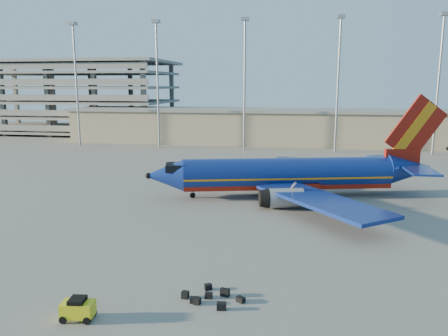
{
  "coord_description": "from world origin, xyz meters",
  "views": [
    {
      "loc": [
        7.46,
        -51.17,
        14.43
      ],
      "look_at": [
        -1.98,
        2.58,
        4.0
      ],
      "focal_mm": 35.0,
      "sensor_mm": 36.0,
      "label": 1
    }
  ],
  "objects": [
    {
      "name": "ground",
      "position": [
        0.0,
        0.0,
        0.0
      ],
      "size": [
        220.0,
        220.0,
        0.0
      ],
      "primitive_type": "plane",
      "color": "slate",
      "rests_on": "ground"
    },
    {
      "name": "terminal_building",
      "position": [
        10.0,
        58.0,
        4.32
      ],
      "size": [
        122.0,
        16.0,
        8.5
      ],
      "color": "gray",
      "rests_on": "ground"
    },
    {
      "name": "parking_garage",
      "position": [
        -62.0,
        74.05,
        11.73
      ],
      "size": [
        62.0,
        32.0,
        21.4
      ],
      "color": "slate",
      "rests_on": "ground"
    },
    {
      "name": "light_mast_row",
      "position": [
        5.0,
        46.0,
        17.55
      ],
      "size": [
        101.6,
        1.6,
        28.65
      ],
      "color": "gray",
      "rests_on": "ground"
    },
    {
      "name": "aircraft_main",
      "position": [
        6.79,
        5.41,
        2.84
      ],
      "size": [
        38.55,
        36.61,
        13.29
      ],
      "rotation": [
        0.0,
        0.0,
        0.25
      ],
      "color": "navy",
      "rests_on": "ground"
    },
    {
      "name": "baggage_tug",
      "position": [
        -5.83,
        -28.12,
        0.75
      ],
      "size": [
        2.12,
        1.42,
        1.44
      ],
      "rotation": [
        0.0,
        0.0,
        0.11
      ],
      "color": "#D3CC12",
      "rests_on": "ground"
    },
    {
      "name": "luggage_pile",
      "position": [
        1.82,
        -24.24,
        0.22
      ],
      "size": [
        4.44,
        3.16,
        0.53
      ],
      "color": "black",
      "rests_on": "ground"
    }
  ]
}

